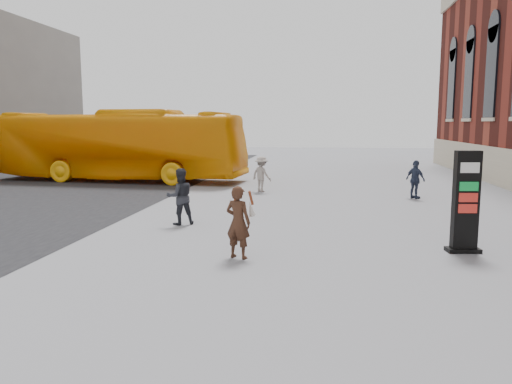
# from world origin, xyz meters

# --- Properties ---
(ground) EXTENTS (100.00, 100.00, 0.00)m
(ground) POSITION_xyz_m (0.00, 0.00, 0.00)
(ground) COLOR #9E9EA3
(info_pylon) EXTENTS (0.80, 0.47, 2.36)m
(info_pylon) POSITION_xyz_m (4.41, 0.76, 1.18)
(info_pylon) COLOR black
(info_pylon) RESTS_ON ground
(woman) EXTENTS (0.74, 0.71, 1.62)m
(woman) POSITION_xyz_m (-0.67, -0.45, 0.83)
(woman) COLOR #391F14
(woman) RESTS_ON ground
(bus) EXTENTS (13.26, 4.09, 3.64)m
(bus) POSITION_xyz_m (-9.33, 13.51, 1.82)
(bus) COLOR orange
(bus) RESTS_ON road
(pedestrian_a) EXTENTS (1.01, 0.95, 1.66)m
(pedestrian_a) POSITION_xyz_m (-3.00, 2.97, 0.83)
(pedestrian_a) COLOR #25262D
(pedestrian_a) RESTS_ON ground
(pedestrian_b) EXTENTS (1.14, 1.03, 1.54)m
(pedestrian_b) POSITION_xyz_m (-1.50, 10.25, 0.77)
(pedestrian_b) COLOR gray
(pedestrian_b) RESTS_ON ground
(pedestrian_c) EXTENTS (0.85, 0.93, 1.52)m
(pedestrian_c) POSITION_xyz_m (4.77, 9.14, 0.76)
(pedestrian_c) COLOR #2C354C
(pedestrian_c) RESTS_ON ground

